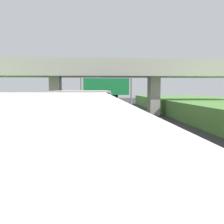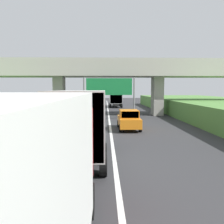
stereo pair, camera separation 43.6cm
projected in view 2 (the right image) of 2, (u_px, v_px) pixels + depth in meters
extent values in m
cube|color=white|center=(110.00, 123.00, 24.96)|extent=(0.20, 97.79, 0.01)
cube|color=#ADA89E|center=(109.00, 73.00, 31.60)|extent=(40.00, 4.80, 1.10)
cube|color=#ADA89E|center=(109.00, 62.00, 29.28)|extent=(40.00, 0.36, 1.10)
cube|color=#ADA89E|center=(108.00, 66.00, 33.70)|extent=(40.00, 0.36, 1.10)
cube|color=#9F9A91|center=(59.00, 96.00, 31.71)|extent=(1.30, 2.20, 5.14)
cube|color=#9F9A91|center=(157.00, 96.00, 32.08)|extent=(1.30, 2.20, 5.14)
cylinder|color=slate|center=(84.00, 99.00, 27.08)|extent=(0.18, 0.18, 4.84)
cylinder|color=slate|center=(134.00, 99.00, 27.24)|extent=(0.18, 0.18, 4.84)
cube|color=#167238|center=(109.00, 87.00, 27.03)|extent=(5.20, 0.12, 1.90)
cube|color=white|center=(109.00, 87.00, 27.01)|extent=(4.89, 0.01, 1.67)
cube|color=red|center=(51.00, 150.00, 6.32)|extent=(2.10, 2.10, 2.10)
cube|color=#2D3842|center=(59.00, 132.00, 7.31)|extent=(1.89, 0.06, 0.90)
cylinder|color=black|center=(16.00, 202.00, 6.43)|extent=(0.30, 0.96, 0.96)
cylinder|color=black|center=(88.00, 201.00, 6.48)|extent=(0.30, 0.96, 0.96)
cube|color=black|center=(115.00, 104.00, 47.22)|extent=(1.10, 7.30, 0.36)
cube|color=silver|center=(115.00, 97.00, 49.69)|extent=(2.10, 2.10, 2.10)
cube|color=#2D3842|center=(115.00, 95.00, 50.68)|extent=(1.89, 0.06, 0.90)
cube|color=silver|center=(116.00, 96.00, 46.04)|extent=(2.30, 5.20, 2.60)
cube|color=#A8A8A6|center=(116.00, 97.00, 43.47)|extent=(2.21, 0.04, 2.50)
cylinder|color=black|center=(110.00, 104.00, 49.80)|extent=(0.30, 0.96, 0.96)
cylinder|color=black|center=(119.00, 104.00, 49.85)|extent=(0.30, 0.96, 0.96)
cylinder|color=black|center=(110.00, 105.00, 44.74)|extent=(0.30, 0.96, 0.96)
cylinder|color=black|center=(122.00, 105.00, 44.80)|extent=(0.30, 0.96, 0.96)
cylinder|color=black|center=(110.00, 105.00, 46.42)|extent=(0.30, 0.96, 0.96)
cylinder|color=black|center=(121.00, 105.00, 46.48)|extent=(0.30, 0.96, 0.96)
cube|color=black|center=(83.00, 146.00, 12.06)|extent=(1.10, 7.30, 0.36)
cube|color=black|center=(86.00, 116.00, 14.53)|extent=(2.10, 2.10, 2.10)
cube|color=#2D3842|center=(88.00, 109.00, 15.52)|extent=(1.89, 0.06, 0.90)
cube|color=#B7B7B2|center=(80.00, 119.00, 10.88)|extent=(2.30, 5.20, 2.60)
cube|color=gray|center=(72.00, 129.00, 8.31)|extent=(2.21, 0.04, 2.50)
cylinder|color=black|center=(71.00, 139.00, 14.64)|extent=(0.30, 0.96, 0.96)
cylinder|color=black|center=(102.00, 138.00, 14.69)|extent=(0.30, 0.96, 0.96)
cylinder|color=black|center=(50.00, 165.00, 9.58)|extent=(0.30, 0.96, 0.96)
cylinder|color=black|center=(103.00, 164.00, 9.64)|extent=(0.30, 0.96, 0.96)
cylinder|color=black|center=(58.00, 153.00, 11.26)|extent=(0.30, 0.96, 0.96)
cylinder|color=black|center=(104.00, 153.00, 11.32)|extent=(0.30, 0.96, 0.96)
cube|color=#B2B5B7|center=(51.00, 121.00, 20.86)|extent=(1.76, 4.10, 0.76)
cube|color=#B2B5B7|center=(51.00, 114.00, 20.64)|extent=(1.56, 1.90, 0.64)
cube|color=#2D3842|center=(48.00, 115.00, 19.73)|extent=(1.44, 0.06, 0.54)
cylinder|color=black|center=(46.00, 124.00, 22.14)|extent=(0.22, 0.64, 0.64)
cylinder|color=black|center=(63.00, 124.00, 22.18)|extent=(0.22, 0.64, 0.64)
cylinder|color=black|center=(38.00, 128.00, 19.61)|extent=(0.22, 0.64, 0.64)
cylinder|color=black|center=(58.00, 128.00, 19.66)|extent=(0.22, 0.64, 0.64)
cube|color=orange|center=(129.00, 121.00, 20.77)|extent=(1.76, 4.10, 0.76)
cube|color=orange|center=(129.00, 114.00, 20.55)|extent=(1.56, 1.90, 0.64)
cube|color=#2D3842|center=(130.00, 115.00, 19.64)|extent=(1.44, 0.06, 0.54)
cylinder|color=black|center=(119.00, 124.00, 22.05)|extent=(0.22, 0.64, 0.64)
cylinder|color=black|center=(136.00, 124.00, 22.09)|extent=(0.22, 0.64, 0.64)
cylinder|color=black|center=(120.00, 128.00, 19.52)|extent=(0.22, 0.64, 0.64)
cylinder|color=black|center=(140.00, 128.00, 19.56)|extent=(0.22, 0.64, 0.64)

